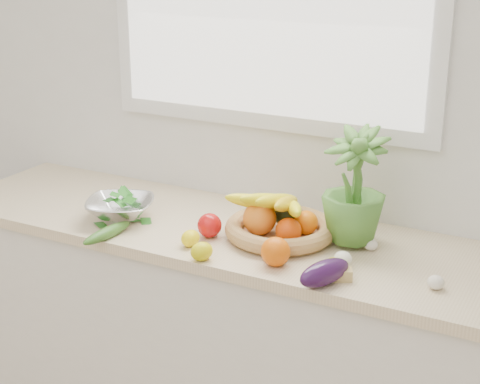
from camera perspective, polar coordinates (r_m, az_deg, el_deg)
The scene contains 18 objects.
back_wall at distance 2.73m, azimuth 2.23°, elevation 8.10°, with size 4.50×0.02×2.70m, color white.
counter_cabinet at distance 2.82m, azimuth -0.72°, elevation -11.69°, with size 2.20×0.58×0.86m, color silver.
countertop at distance 2.61m, azimuth -0.77°, elevation -3.22°, with size 2.24×0.62×0.04m, color beige.
orange_loose at distance 2.31m, azimuth 2.77°, elevation -4.65°, with size 0.09×0.09×0.09m, color #E05907.
lemon_a at distance 2.45m, azimuth -3.87°, elevation -3.60°, with size 0.06×0.07×0.06m, color yellow.
lemon_b at distance 2.35m, azimuth -2.99°, elevation -4.62°, with size 0.06×0.08×0.06m, color #D5CC0B.
lemon_c at distance 2.27m, azimuth 7.20°, elevation -5.76°, with size 0.06×0.07×0.06m, color #CFC70B.
apple at distance 2.52m, azimuth -2.38°, elevation -2.60°, with size 0.08×0.08×0.08m, color #BA0E0F.
ginger at distance 2.24m, azimuth 7.27°, elevation -6.34°, with size 0.11×0.05×0.04m, color tan.
garlic_a at distance 2.24m, azimuth 14.95°, elevation -6.78°, with size 0.05×0.05×0.04m, color silver.
garlic_b at distance 2.46m, azimuth 10.12°, elevation -4.04°, with size 0.05×0.05×0.04m, color silver.
garlic_c at distance 2.33m, azimuth 7.97°, elevation -5.18°, with size 0.06×0.06×0.05m, color white.
eggplant at distance 2.20m, azimuth 6.58°, elevation -6.23°, with size 0.07×0.19×0.08m, color #2B0F39.
cucumber at distance 2.55m, azimuth -10.27°, elevation -3.14°, with size 0.04×0.23×0.04m, color #305E1B.
radish at distance 2.59m, azimuth -10.10°, elevation -2.88°, with size 0.03×0.03×0.03m, color #D91B43.
potted_herb at distance 2.42m, azimuth 8.87°, elevation 0.55°, with size 0.22×0.22×0.38m, color #477F2E.
fruit_basket at distance 2.51m, azimuth 3.08°, elevation -2.40°, with size 0.44×0.44×0.19m.
colander_with_spinach at distance 2.69m, azimuth -9.28°, elevation -0.90°, with size 0.32×0.32×0.12m.
Camera 1 is at (1.16, -0.17, 1.89)m, focal length 55.00 mm.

